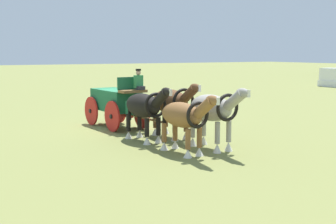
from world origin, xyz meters
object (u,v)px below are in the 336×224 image
(draft_horse_lead_near, at_px, (213,110))
(draft_horse_lead_off, at_px, (184,117))
(show_wagon, at_px, (117,102))
(draft_horse_rear_near, at_px, (172,103))
(draft_horse_rear_off, at_px, (145,107))

(draft_horse_lead_near, distance_m, draft_horse_lead_off, 1.31)
(show_wagon, relative_size, draft_horse_rear_near, 1.86)
(draft_horse_rear_near, xyz_separation_m, draft_horse_lead_near, (2.60, 0.20, 0.00))
(draft_horse_lead_near, height_order, draft_horse_lead_off, draft_horse_lead_near)
(draft_horse_rear_near, xyz_separation_m, draft_horse_lead_off, (2.71, -1.10, -0.14))
(draft_horse_rear_off, bearing_deg, draft_horse_rear_near, 94.75)
(draft_horse_rear_near, xyz_separation_m, draft_horse_rear_off, (0.11, -1.30, -0.08))
(draft_horse_rear_off, bearing_deg, show_wagon, 174.00)
(draft_horse_rear_near, bearing_deg, draft_horse_lead_off, -21.99)
(show_wagon, xyz_separation_m, draft_horse_lead_off, (6.22, -0.18, 0.08))
(show_wagon, bearing_deg, draft_horse_lead_near, 10.35)
(show_wagon, xyz_separation_m, draft_horse_lead_near, (6.11, 1.12, 0.23))
(show_wagon, xyz_separation_m, draft_horse_rear_near, (3.51, 0.92, 0.23))
(show_wagon, distance_m, draft_horse_rear_off, 3.64)
(draft_horse_lead_off, bearing_deg, draft_horse_lead_near, 95.08)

